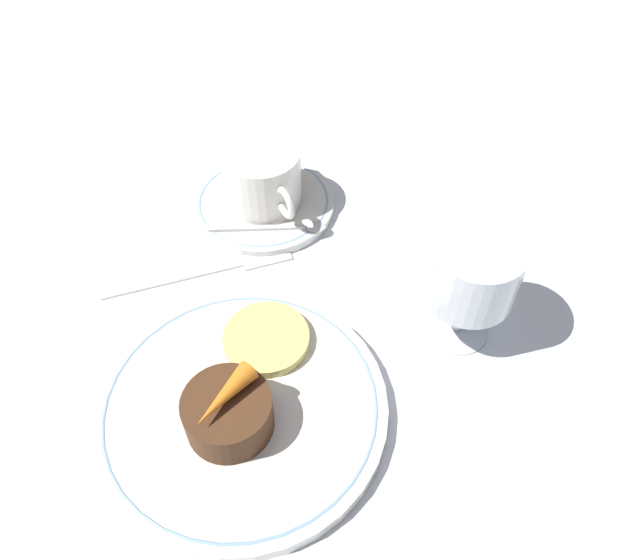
{
  "coord_description": "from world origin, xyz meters",
  "views": [
    {
      "loc": [
        0.25,
        -0.1,
        0.47
      ],
      "look_at": [
        -0.06,
        0.09,
        0.04
      ],
      "focal_mm": 35.0,
      "sensor_mm": 36.0,
      "label": 1
    }
  ],
  "objects_px": {
    "coffee_cup": "(262,176)",
    "dessert_cake": "(228,413)",
    "fork": "(220,268)",
    "wine_glass": "(472,275)",
    "dinner_plate": "(242,408)"
  },
  "relations": [
    {
      "from": "wine_glass",
      "to": "fork",
      "type": "relative_size",
      "value": 0.6
    },
    {
      "from": "coffee_cup",
      "to": "dessert_cake",
      "type": "xyz_separation_m",
      "value": [
        0.23,
        -0.15,
        -0.01
      ]
    },
    {
      "from": "dinner_plate",
      "to": "dessert_cake",
      "type": "height_order",
      "value": "dessert_cake"
    },
    {
      "from": "coffee_cup",
      "to": "dessert_cake",
      "type": "height_order",
      "value": "coffee_cup"
    },
    {
      "from": "dinner_plate",
      "to": "wine_glass",
      "type": "bearing_deg",
      "value": 83.17
    },
    {
      "from": "dinner_plate",
      "to": "coffee_cup",
      "type": "bearing_deg",
      "value": 148.22
    },
    {
      "from": "coffee_cup",
      "to": "fork",
      "type": "relative_size",
      "value": 0.58
    },
    {
      "from": "dinner_plate",
      "to": "dessert_cake",
      "type": "bearing_deg",
      "value": -53.25
    },
    {
      "from": "fork",
      "to": "dessert_cake",
      "type": "distance_m",
      "value": 0.18
    },
    {
      "from": "dessert_cake",
      "to": "coffee_cup",
      "type": "bearing_deg",
      "value": 146.75
    },
    {
      "from": "wine_glass",
      "to": "dessert_cake",
      "type": "distance_m",
      "value": 0.23
    },
    {
      "from": "coffee_cup",
      "to": "wine_glass",
      "type": "distance_m",
      "value": 0.25
    },
    {
      "from": "dessert_cake",
      "to": "dinner_plate",
      "type": "bearing_deg",
      "value": 126.75
    },
    {
      "from": "dinner_plate",
      "to": "coffee_cup",
      "type": "height_order",
      "value": "coffee_cup"
    },
    {
      "from": "coffee_cup",
      "to": "wine_glass",
      "type": "bearing_deg",
      "value": 17.48
    }
  ]
}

